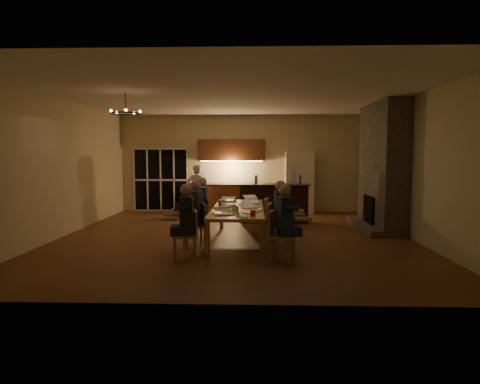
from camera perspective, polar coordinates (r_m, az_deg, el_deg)
name	(u,v)px	position (r m, az deg, el deg)	size (l,w,h in m)	color
floor	(235,237)	(9.97, -0.69, -5.99)	(9.00, 9.00, 0.00)	brown
back_wall	(241,164)	(14.31, 0.14, 3.80)	(8.00, 0.04, 3.20)	#C2B489
left_wall	(62,168)	(10.75, -22.66, 3.02)	(0.04, 9.00, 3.20)	#C2B489
right_wall	(413,168)	(10.41, 22.02, 2.99)	(0.04, 9.00, 3.20)	#C2B489
ceiling	(235,96)	(9.87, -0.71, 12.68)	(8.00, 9.00, 0.04)	white
french_doors	(161,180)	(14.61, -10.51, 1.58)	(1.86, 0.08, 2.10)	black
fireplace	(382,167)	(11.45, 18.46, 3.24)	(0.58, 2.50, 3.20)	#615A4C
kitchenette	(232,176)	(14.01, -1.13, 2.14)	(2.24, 0.68, 2.40)	brown
refrigerator	(299,182)	(14.03, 7.87, 1.28)	(0.90, 0.68, 2.00)	#F0E9C9
dining_table	(238,225)	(9.37, -0.27, -4.37)	(1.10, 3.35, 0.75)	tan
bar_island	(274,203)	(12.05, 4.60, -1.49)	(1.97, 0.68, 1.08)	black
chair_left_near	(185,235)	(7.88, -7.39, -5.68)	(0.44, 0.44, 0.89)	tan
chair_left_mid	(194,225)	(8.88, -6.13, -4.45)	(0.44, 0.44, 0.89)	tan
chair_left_far	(199,218)	(9.97, -5.49, -3.41)	(0.44, 0.44, 0.89)	tan
chair_right_near	(282,236)	(7.72, 5.61, -5.89)	(0.44, 0.44, 0.89)	tan
chair_right_mid	(279,225)	(8.92, 5.24, -4.41)	(0.44, 0.44, 0.89)	tan
chair_right_far	(275,218)	(9.92, 4.64, -3.45)	(0.44, 0.44, 0.89)	tan
person_left_near	(186,222)	(7.83, -7.16, -3.93)	(0.60, 0.60, 1.38)	#22252B
person_right_near	(285,222)	(7.75, 5.99, -4.01)	(0.60, 0.60, 1.38)	navy
person_left_mid	(196,213)	(8.89, -5.92, -2.85)	(0.60, 0.60, 1.38)	#3E434A
person_right_mid	(280,214)	(8.81, 5.39, -2.92)	(0.60, 0.60, 1.38)	#22252B
person_left_far	(202,207)	(9.99, -5.07, -1.97)	(0.60, 0.60, 1.38)	navy
standing_person	(197,190)	(13.28, -5.79, 0.23)	(0.58, 0.38, 1.60)	silver
chandelier	(126,113)	(9.29, -15.00, 10.08)	(0.63, 0.63, 0.03)	black
laptop_a	(223,209)	(8.24, -2.22, -2.23)	(0.32, 0.28, 0.23)	silver
laptop_b	(250,207)	(8.51, 1.38, -2.00)	(0.32, 0.28, 0.23)	silver
laptop_c	(227,202)	(9.42, -1.81, -1.32)	(0.32, 0.28, 0.23)	silver
laptop_d	(252,203)	(9.28, 1.58, -1.42)	(0.32, 0.28, 0.23)	silver
laptop_e	(229,198)	(10.33, -1.44, -0.76)	(0.32, 0.28, 0.23)	silver
laptop_f	(252,198)	(10.33, 1.59, -0.76)	(0.32, 0.28, 0.23)	silver
mug_front	(234,208)	(8.92, -0.82, -2.08)	(0.08, 0.08, 0.10)	white
mug_mid	(244,202)	(9.92, 0.59, -1.37)	(0.09, 0.09, 0.10)	white
mug_back	(224,201)	(10.09, -2.16, -1.26)	(0.08, 0.08, 0.10)	white
redcup_near	(253,213)	(7.98, 1.74, -2.85)	(0.09, 0.09, 0.12)	red
redcup_mid	(220,203)	(9.71, -2.68, -1.45)	(0.09, 0.09, 0.12)	red
can_silver	(237,209)	(8.67, -0.38, -2.22)	(0.07, 0.07, 0.12)	#B2B2B7
can_cola	(235,198)	(10.71, -0.63, -0.84)	(0.06, 0.06, 0.12)	#3F0F0C
plate_near	(257,210)	(8.81, 2.23, -2.44)	(0.28, 0.28, 0.02)	white
plate_left	(218,213)	(8.46, -2.91, -2.76)	(0.27, 0.27, 0.02)	white
plate_far	(256,203)	(10.04, 2.12, -1.53)	(0.24, 0.24, 0.02)	white
notepad	(242,217)	(7.88, 0.24, -3.34)	(0.16, 0.22, 0.01)	white
bar_bottle	(256,180)	(12.06, 2.15, 1.67)	(0.09, 0.09, 0.24)	#99999E
bar_blender	(294,177)	(11.96, 7.19, 2.00)	(0.13, 0.13, 0.40)	silver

